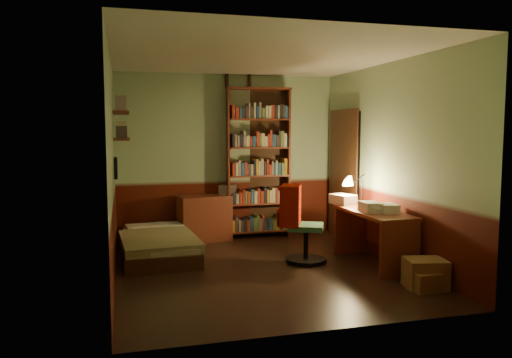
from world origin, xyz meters
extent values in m
cube|color=black|center=(0.00, 0.00, -0.01)|extent=(3.50, 4.00, 0.02)
cube|color=silver|center=(0.00, 0.00, 2.61)|extent=(3.50, 4.00, 0.02)
cube|color=#97B58C|center=(0.00, 2.01, 1.30)|extent=(3.50, 0.02, 2.60)
cube|color=#97B58C|center=(-1.76, 0.00, 1.30)|extent=(0.02, 4.00, 2.60)
cube|color=#97B58C|center=(1.76, 0.00, 1.30)|extent=(0.02, 4.00, 2.60)
cube|color=#97B58C|center=(0.00, -2.01, 1.30)|extent=(3.50, 0.02, 2.60)
cube|color=black|center=(1.72, 1.30, 1.00)|extent=(0.06, 0.90, 2.00)
cube|color=#381F11|center=(1.69, 1.30, 1.00)|extent=(0.02, 0.98, 2.08)
cube|color=#667D49|center=(-1.19, 0.97, 0.26)|extent=(0.96, 1.75, 0.51)
cube|color=#5E2617|center=(-0.42, 1.76, 0.35)|extent=(0.85, 0.52, 0.70)
cube|color=#B2B2B7|center=(-0.03, 1.89, 0.78)|extent=(0.32, 0.28, 0.15)
cube|color=#5E2617|center=(0.47, 1.85, 1.19)|extent=(1.05, 0.43, 2.39)
cylinder|color=black|center=(-0.02, 1.96, 2.49)|extent=(0.08, 0.08, 0.22)
cylinder|color=black|center=(0.35, 1.96, 2.49)|extent=(0.06, 0.06, 0.21)
cube|color=#5E2617|center=(1.44, -0.18, 0.35)|extent=(0.57, 1.31, 0.70)
cube|color=silver|center=(1.31, 0.47, 0.76)|extent=(0.33, 0.39, 0.13)
cone|color=black|center=(1.57, 0.43, 0.98)|extent=(0.19, 0.19, 0.57)
cube|color=#336548|center=(0.64, 0.14, 0.47)|extent=(0.60, 0.57, 0.95)
cube|color=#9F1200|center=(0.78, -0.05, 1.21)|extent=(0.31, 0.48, 0.52)
cube|color=#5E2617|center=(-1.64, 1.10, 1.60)|extent=(0.20, 0.90, 0.03)
cube|color=#5E2617|center=(-1.64, 1.10, 1.95)|extent=(0.20, 0.90, 0.03)
cube|color=black|center=(-1.72, 0.60, 1.25)|extent=(0.04, 0.32, 0.26)
cube|color=brown|center=(1.53, -1.19, 0.16)|extent=(0.49, 0.42, 0.32)
cube|color=brown|center=(1.46, -1.29, 0.10)|extent=(0.31, 0.26, 0.20)
camera|label=1|loc=(-1.63, -5.84, 1.72)|focal=35.00mm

